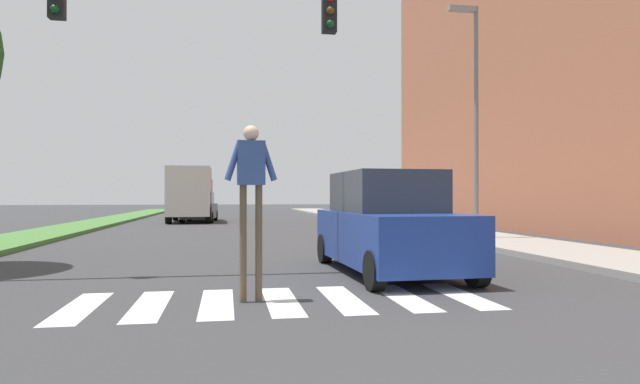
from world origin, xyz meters
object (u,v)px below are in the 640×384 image
suv_crossing (388,225)px  street_lamp_right (473,100)px  sedan_midblock (200,208)px  truck_box_delivery (191,194)px  traffic_light_gantry (56,37)px  pedestrian_performer (251,184)px

suv_crossing → street_lamp_right: bearing=52.9°
sedan_midblock → truck_box_delivery: truck_box_delivery is taller
truck_box_delivery → sedan_midblock: bearing=-2.0°
traffic_light_gantry → street_lamp_right: street_lamp_right is taller
sedan_midblock → truck_box_delivery: bearing=178.0°
suv_crossing → truck_box_delivery: (-5.13, 22.11, 0.70)m
traffic_light_gantry → pedestrian_performer: traffic_light_gantry is taller
traffic_light_gantry → sedan_midblock: (1.52, 21.83, -3.58)m
traffic_light_gantry → truck_box_delivery: bearing=87.3°
suv_crossing → sedan_midblock: size_ratio=1.12×
traffic_light_gantry → suv_crossing: bearing=-2.5°
traffic_light_gantry → street_lamp_right: bearing=29.0°
street_lamp_right → suv_crossing: street_lamp_right is taller
street_lamp_right → pedestrian_performer: street_lamp_right is taller
suv_crossing → truck_box_delivery: truck_box_delivery is taller
truck_box_delivery → street_lamp_right: bearing=-57.8°
street_lamp_right → pedestrian_performer: (-7.55, -8.84, -2.93)m
traffic_light_gantry → sedan_midblock: traffic_light_gantry is taller
street_lamp_right → truck_box_delivery: street_lamp_right is taller
pedestrian_performer → sedan_midblock: 24.69m
traffic_light_gantry → street_lamp_right: 12.51m
street_lamp_right → suv_crossing: 8.75m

